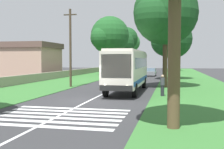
# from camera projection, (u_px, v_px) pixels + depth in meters

# --- Properties ---
(ground) EXTENTS (160.00, 160.00, 0.00)m
(ground) POSITION_uv_depth(u_px,v_px,m) (89.00, 101.00, 19.49)
(ground) COLOR #333335
(grass_verge_left) EXTENTS (120.00, 8.00, 0.04)m
(grass_verge_left) POSITION_uv_depth(u_px,v_px,m) (62.00, 82.00, 35.85)
(grass_verge_left) COLOR #387533
(grass_verge_left) RESTS_ON ground
(grass_verge_right) EXTENTS (120.00, 8.00, 0.04)m
(grass_verge_right) POSITION_uv_depth(u_px,v_px,m) (193.00, 84.00, 32.43)
(grass_verge_right) COLOR #387533
(grass_verge_right) RESTS_ON ground
(centre_line) EXTENTS (110.00, 0.16, 0.01)m
(centre_line) POSITION_uv_depth(u_px,v_px,m) (124.00, 83.00, 34.14)
(centre_line) COLOR silver
(centre_line) RESTS_ON ground
(coach_bus) EXTENTS (11.16, 2.62, 3.73)m
(coach_bus) POSITION_uv_depth(u_px,v_px,m) (128.00, 68.00, 25.24)
(coach_bus) COLOR silver
(coach_bus) RESTS_ON ground
(zebra_crossing) EXTENTS (4.95, 6.80, 0.01)m
(zebra_crossing) POSITION_uv_depth(u_px,v_px,m) (59.00, 116.00, 14.30)
(zebra_crossing) COLOR silver
(zebra_crossing) RESTS_ON ground
(trailing_car_0) EXTENTS (4.30, 1.78, 1.43)m
(trailing_car_0) POSITION_uv_depth(u_px,v_px,m) (124.00, 73.00, 45.84)
(trailing_car_0) COLOR #B21E1E
(trailing_car_0) RESTS_ON ground
(trailing_car_1) EXTENTS (4.30, 1.78, 1.43)m
(trailing_car_1) POSITION_uv_depth(u_px,v_px,m) (151.00, 72.00, 49.89)
(trailing_car_1) COLOR gray
(trailing_car_1) RESTS_ON ground
(roadside_tree_left_0) EXTENTS (8.30, 7.22, 11.05)m
(roadside_tree_left_0) POSITION_uv_depth(u_px,v_px,m) (109.00, 36.00, 52.26)
(roadside_tree_left_0) COLOR #3D2D1E
(roadside_tree_left_0) RESTS_ON grass_verge_left
(roadside_tree_left_1) EXTENTS (6.93, 5.87, 9.33)m
(roadside_tree_left_1) POSITION_uv_depth(u_px,v_px,m) (120.00, 44.00, 60.94)
(roadside_tree_left_1) COLOR #3D2D1E
(roadside_tree_left_1) RESTS_ON grass_verge_left
(roadside_tree_left_2) EXTENTS (6.18, 5.35, 10.65)m
(roadside_tree_left_2) POSITION_uv_depth(u_px,v_px,m) (131.00, 43.00, 81.44)
(roadside_tree_left_2) COLOR #3D2D1E
(roadside_tree_left_2) RESTS_ON grass_verge_left
(roadside_tree_left_3) EXTENTS (7.30, 5.97, 11.28)m
(roadside_tree_left_3) POSITION_uv_depth(u_px,v_px,m) (126.00, 40.00, 71.67)
(roadside_tree_left_3) COLOR brown
(roadside_tree_left_3) RESTS_ON grass_verge_left
(roadside_tree_right_0) EXTENTS (7.40, 5.97, 8.90)m
(roadside_tree_right_0) POSITION_uv_depth(u_px,v_px,m) (171.00, 40.00, 41.06)
(roadside_tree_right_0) COLOR #4C3826
(roadside_tree_right_0) RESTS_ON grass_verge_right
(roadside_tree_right_1) EXTENTS (6.13, 5.20, 10.48)m
(roadside_tree_right_1) POSITION_uv_depth(u_px,v_px,m) (171.00, 41.00, 70.01)
(roadside_tree_right_1) COLOR #3D2D1E
(roadside_tree_right_1) RESTS_ON grass_verge_right
(roadside_tree_right_2) EXTENTS (6.23, 5.41, 9.02)m
(roadside_tree_right_2) POSITION_uv_depth(u_px,v_px,m) (171.00, 48.00, 80.22)
(roadside_tree_right_2) COLOR #4C3826
(roadside_tree_right_2) RESTS_ON grass_verge_right
(roadside_tree_right_3) EXTENTS (8.04, 6.63, 11.02)m
(roadside_tree_right_3) POSITION_uv_depth(u_px,v_px,m) (164.00, 15.00, 28.70)
(roadside_tree_right_3) COLOR #4C3826
(roadside_tree_right_3) RESTS_ON grass_verge_right
(utility_pole) EXTENTS (0.24, 1.40, 8.20)m
(utility_pole) POSITION_uv_depth(u_px,v_px,m) (70.00, 47.00, 29.29)
(utility_pole) COLOR #473828
(utility_pole) RESTS_ON grass_verge_left
(roadside_wall) EXTENTS (70.00, 0.40, 1.06)m
(roadside_wall) POSITION_uv_depth(u_px,v_px,m) (53.00, 75.00, 41.42)
(roadside_wall) COLOR #9E937F
(roadside_wall) RESTS_ON grass_verge_left
(roadside_building) EXTENTS (9.35, 8.34, 5.92)m
(roadside_building) POSITION_uv_depth(u_px,v_px,m) (33.00, 59.00, 49.78)
(roadside_building) COLOR tan
(roadside_building) RESTS_ON ground
(pedestrian) EXTENTS (0.34, 0.34, 1.69)m
(pedestrian) POSITION_uv_depth(u_px,v_px,m) (162.00, 85.00, 21.89)
(pedestrian) COLOR #26262D
(pedestrian) RESTS_ON grass_verge_right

